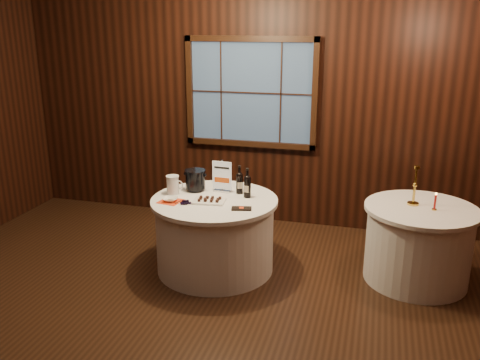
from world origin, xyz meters
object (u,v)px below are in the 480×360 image
(cracker_bowl, at_px, (170,199))
(brass_candlestick, at_px, (414,191))
(grape_bunch, at_px, (185,203))
(sign_stand, at_px, (222,181))
(glass_pitcher, at_px, (173,185))
(main_table, at_px, (215,234))
(ice_bucket, at_px, (195,180))
(red_candle, at_px, (435,203))
(side_table, at_px, (418,244))
(port_bottle_left, at_px, (239,181))
(port_bottle_right, at_px, (247,185))
(chocolate_box, at_px, (241,209))
(chocolate_plate, at_px, (209,200))

(cracker_bowl, relative_size, brass_candlestick, 0.36)
(grape_bunch, xyz_separation_m, cracker_bowl, (-0.17, 0.04, 0.00))
(sign_stand, xyz_separation_m, glass_pitcher, (-0.47, -0.21, -0.02))
(main_table, distance_m, sign_stand, 0.56)
(ice_bucket, distance_m, red_candle, 2.38)
(grape_bunch, bearing_deg, side_table, 13.46)
(port_bottle_left, relative_size, glass_pitcher, 1.53)
(sign_stand, relative_size, port_bottle_right, 1.11)
(sign_stand, bearing_deg, main_table, -88.23)
(side_table, bearing_deg, sign_stand, -178.46)
(sign_stand, height_order, cracker_bowl, sign_stand)
(port_bottle_left, bearing_deg, side_table, -19.91)
(side_table, distance_m, red_candle, 0.47)
(grape_bunch, bearing_deg, port_bottle_right, 35.01)
(port_bottle_left, relative_size, chocolate_box, 1.57)
(main_table, height_order, port_bottle_right, port_bottle_right)
(glass_pitcher, xyz_separation_m, red_candle, (2.57, 0.21, -0.03))
(side_table, xyz_separation_m, ice_bucket, (-2.28, -0.10, 0.50))
(port_bottle_right, height_order, glass_pitcher, port_bottle_right)
(brass_candlestick, bearing_deg, red_candle, -29.65)
(glass_pitcher, xyz_separation_m, brass_candlestick, (2.38, 0.32, 0.04))
(port_bottle_left, relative_size, grape_bunch, 1.71)
(chocolate_plate, distance_m, brass_candlestick, 2.00)
(main_table, relative_size, grape_bunch, 7.35)
(side_table, bearing_deg, port_bottle_left, -178.04)
(main_table, relative_size, port_bottle_left, 4.30)
(chocolate_plate, bearing_deg, red_candle, 9.45)
(chocolate_box, xyz_separation_m, brass_candlestick, (1.58, 0.57, 0.13))
(brass_candlestick, bearing_deg, grape_bunch, -164.63)
(port_bottle_left, relative_size, cracker_bowl, 2.09)
(cracker_bowl, bearing_deg, glass_pitcher, 105.87)
(chocolate_box, distance_m, cracker_bowl, 0.74)
(glass_pitcher, bearing_deg, sign_stand, 20.53)
(main_table, bearing_deg, sign_stand, 88.16)
(red_candle, bearing_deg, ice_bucket, -178.85)
(ice_bucket, distance_m, chocolate_plate, 0.41)
(chocolate_plate, xyz_separation_m, brass_candlestick, (1.94, 0.46, 0.12))
(grape_bunch, relative_size, brass_candlestick, 0.44)
(port_bottle_right, distance_m, chocolate_box, 0.38)
(main_table, xyz_separation_m, port_bottle_left, (0.20, 0.24, 0.51))
(brass_candlestick, bearing_deg, glass_pitcher, -172.38)
(cracker_bowl, distance_m, red_candle, 2.54)
(ice_bucket, bearing_deg, brass_candlestick, 4.02)
(port_bottle_right, xyz_separation_m, chocolate_plate, (-0.33, -0.24, -0.11))
(port_bottle_right, height_order, brass_candlestick, brass_candlestick)
(ice_bucket, relative_size, chocolate_box, 1.18)
(glass_pitcher, distance_m, cracker_bowl, 0.25)
(main_table, bearing_deg, glass_pitcher, 175.25)
(red_candle, bearing_deg, main_table, -173.22)
(port_bottle_left, height_order, brass_candlestick, brass_candlestick)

